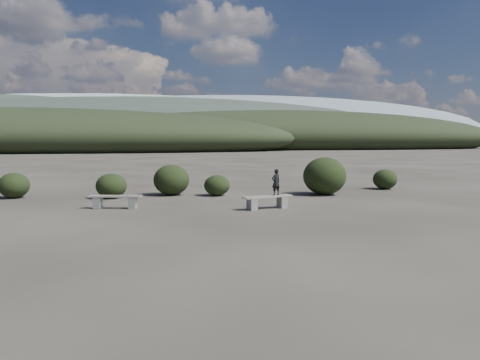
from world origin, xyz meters
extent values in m
plane|color=#2A2621|center=(0.00, 0.00, 0.00)|extent=(1200.00, 1200.00, 0.00)
cube|color=slate|center=(-4.06, 5.97, 0.20)|extent=(0.31, 0.39, 0.39)
cube|color=slate|center=(-2.91, 5.72, 0.20)|extent=(0.31, 0.39, 0.39)
cube|color=gray|center=(-3.48, 5.85, 0.42)|extent=(1.81, 0.74, 0.05)
cube|color=slate|center=(0.96, 4.59, 0.20)|extent=(0.34, 0.40, 0.39)
cube|color=slate|center=(2.09, 4.94, 0.20)|extent=(0.34, 0.40, 0.39)
cube|color=gray|center=(1.52, 4.77, 0.42)|extent=(1.80, 0.87, 0.05)
imported|color=black|center=(1.84, 4.86, 0.89)|extent=(0.38, 0.31, 0.89)
ellipsoid|color=black|center=(-3.82, 8.78, 0.49)|extent=(1.21, 1.21, 0.99)
ellipsoid|color=black|center=(-1.43, 9.37, 0.64)|extent=(1.49, 1.49, 1.28)
ellipsoid|color=black|center=(0.41, 8.81, 0.43)|extent=(1.08, 1.08, 0.86)
ellipsoid|color=black|center=(4.92, 8.29, 0.79)|extent=(1.81, 1.81, 1.59)
ellipsoid|color=black|center=(8.55, 9.87, 0.47)|extent=(1.12, 1.12, 0.94)
ellipsoid|color=black|center=(-7.62, 9.58, 0.51)|extent=(1.20, 1.20, 1.01)
ellipsoid|color=black|center=(-25.00, 90.00, 2.70)|extent=(110.00, 40.00, 12.00)
ellipsoid|color=black|center=(35.00, 110.00, 3.15)|extent=(120.00, 44.00, 14.00)
ellipsoid|color=#2A342A|center=(0.00, 160.00, 5.40)|extent=(190.00, 64.00, 24.00)
ellipsoid|color=gray|center=(70.00, 300.00, 9.90)|extent=(340.00, 110.00, 44.00)
ellipsoid|color=#949EA7|center=(-30.00, 400.00, 12.60)|extent=(460.00, 140.00, 56.00)
camera|label=1|loc=(-2.39, -10.27, 2.30)|focal=35.00mm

